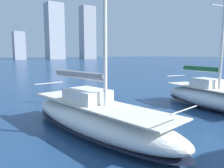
# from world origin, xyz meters

# --- Properties ---
(sailboat_forest) EXTENTS (3.43, 7.69, 9.56)m
(sailboat_forest) POSITION_xyz_m (-8.08, -6.90, 0.76)
(sailboat_forest) COLOR silver
(sailboat_forest) RESTS_ON ground
(sailboat_grey) EXTENTS (3.70, 9.39, 9.62)m
(sailboat_grey) POSITION_xyz_m (0.38, -7.19, 0.75)
(sailboat_grey) COLOR white
(sailboat_grey) RESTS_ON ground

